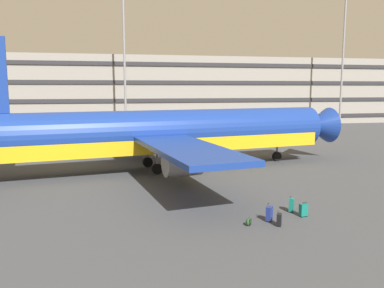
{
  "coord_description": "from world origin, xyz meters",
  "views": [
    {
      "loc": [
        -2.33,
        -34.52,
        7.15
      ],
      "look_at": [
        3.67,
        -6.08,
        3.0
      ],
      "focal_mm": 36.43,
      "sensor_mm": 36.0,
      "label": 1
    }
  ],
  "objects_px": {
    "airliner": "(161,134)",
    "suitcase_small": "(292,205)",
    "suitcase_large": "(279,219)",
    "backpack_laid_flat": "(248,222)",
    "suitcase_upright": "(303,210)",
    "suitcase_navy": "(269,214)"
  },
  "relations": [
    {
      "from": "airliner",
      "to": "backpack_laid_flat",
      "type": "height_order",
      "value": "airliner"
    },
    {
      "from": "suitcase_navy",
      "to": "airliner",
      "type": "bearing_deg",
      "value": 105.19
    },
    {
      "from": "airliner",
      "to": "suitcase_upright",
      "type": "height_order",
      "value": "airliner"
    },
    {
      "from": "suitcase_large",
      "to": "backpack_laid_flat",
      "type": "distance_m",
      "value": 1.62
    },
    {
      "from": "suitcase_small",
      "to": "suitcase_large",
      "type": "xyz_separation_m",
      "value": [
        -1.7,
        -2.02,
        -0.08
      ]
    },
    {
      "from": "suitcase_large",
      "to": "suitcase_upright",
      "type": "bearing_deg",
      "value": 29.47
    },
    {
      "from": "airliner",
      "to": "suitcase_small",
      "type": "distance_m",
      "value": 14.93
    },
    {
      "from": "airliner",
      "to": "suitcase_navy",
      "type": "height_order",
      "value": "airliner"
    },
    {
      "from": "airliner",
      "to": "backpack_laid_flat",
      "type": "distance_m",
      "value": 15.61
    },
    {
      "from": "suitcase_small",
      "to": "suitcase_navy",
      "type": "xyz_separation_m",
      "value": [
        -1.92,
        -1.26,
        -0.0
      ]
    },
    {
      "from": "suitcase_small",
      "to": "suitcase_navy",
      "type": "height_order",
      "value": "suitcase_navy"
    },
    {
      "from": "suitcase_small",
      "to": "suitcase_upright",
      "type": "distance_m",
      "value": 0.95
    },
    {
      "from": "suitcase_navy",
      "to": "suitcase_upright",
      "type": "distance_m",
      "value": 2.22
    },
    {
      "from": "suitcase_navy",
      "to": "backpack_laid_flat",
      "type": "relative_size",
      "value": 2.17
    },
    {
      "from": "airliner",
      "to": "suitcase_large",
      "type": "height_order",
      "value": "airliner"
    },
    {
      "from": "airliner",
      "to": "suitcase_navy",
      "type": "xyz_separation_m",
      "value": [
        3.99,
        -14.69,
        -2.77
      ]
    },
    {
      "from": "suitcase_upright",
      "to": "backpack_laid_flat",
      "type": "xyz_separation_m",
      "value": [
        -3.54,
        -0.74,
        -0.2
      ]
    },
    {
      "from": "suitcase_small",
      "to": "airliner",
      "type": "bearing_deg",
      "value": 113.77
    },
    {
      "from": "suitcase_upright",
      "to": "airliner",
      "type": "bearing_deg",
      "value": 113.32
    },
    {
      "from": "airliner",
      "to": "suitcase_navy",
      "type": "distance_m",
      "value": 15.47
    },
    {
      "from": "suitcase_small",
      "to": "suitcase_upright",
      "type": "bearing_deg",
      "value": -73.6
    },
    {
      "from": "suitcase_navy",
      "to": "suitcase_small",
      "type": "bearing_deg",
      "value": 33.22
    }
  ]
}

